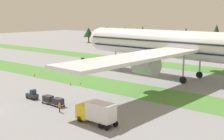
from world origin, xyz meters
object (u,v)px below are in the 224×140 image
object	(u,v)px
airliner	(184,45)
taxiway_marker_3	(165,99)
baggage_tug	(32,95)
taxiway_marker_2	(81,83)
catering_truck	(97,112)
cargo_dolly_second	(58,102)
cargo_dolly_lead	(48,99)
taxiway_marker_1	(35,75)
taxiway_marker_0	(70,84)
ground_crew_marshaller	(60,107)
pushback_tractor	(83,61)

from	to	relation	value
airliner	taxiway_marker_3	bearing A→B (deg)	-159.72
baggage_tug	taxiway_marker_2	size ratio (longest dim) A/B	5.31
catering_truck	taxiway_marker_3	world-z (taller)	catering_truck
cargo_dolly_second	airliner	bearing A→B (deg)	-10.61
cargo_dolly_lead	cargo_dolly_second	xyz separation A→B (m)	(2.90, -0.03, 0.00)
cargo_dolly_second	taxiway_marker_1	size ratio (longest dim) A/B	3.35
taxiway_marker_2	taxiway_marker_3	bearing A→B (deg)	0.35
taxiway_marker_1	airliner	bearing A→B (deg)	33.28
cargo_dolly_second	taxiway_marker_2	distance (m)	18.16
catering_truck	taxiway_marker_1	world-z (taller)	catering_truck
catering_truck	taxiway_marker_3	distance (m)	18.03
catering_truck	taxiway_marker_0	distance (m)	27.23
taxiway_marker_3	ground_crew_marshaller	bearing A→B (deg)	-121.51
ground_crew_marshaller	taxiway_marker_1	distance (m)	33.47
ground_crew_marshaller	taxiway_marker_0	distance (m)	20.45
ground_crew_marshaller	taxiway_marker_2	bearing A→B (deg)	160.79
catering_truck	pushback_tractor	bearing A→B (deg)	46.86
cargo_dolly_lead	taxiway_marker_0	xyz separation A→B (m)	(-7.87, 13.16, -0.60)
airliner	taxiway_marker_1	distance (m)	41.07
airliner	ground_crew_marshaller	xyz separation A→B (m)	(-4.43, -38.50, -8.08)
cargo_dolly_second	taxiway_marker_3	size ratio (longest dim) A/B	3.24
airliner	cargo_dolly_second	world-z (taller)	airliner
pushback_tractor	taxiway_marker_0	size ratio (longest dim) A/B	4.18
taxiway_marker_1	taxiway_marker_3	xyz separation A→B (m)	(39.96, 1.20, 0.01)
cargo_dolly_second	taxiway_marker_0	xyz separation A→B (m)	(-10.77, 13.19, -0.60)
cargo_dolly_lead	taxiway_marker_2	distance (m)	16.79
baggage_tug	taxiway_marker_3	bearing A→B (deg)	-53.70
cargo_dolly_lead	taxiway_marker_3	xyz separation A→B (m)	(16.52, 15.53, -0.58)
cargo_dolly_lead	pushback_tractor	distance (m)	47.81
cargo_dolly_lead	ground_crew_marshaller	xyz separation A→B (m)	(5.69, -2.13, 0.03)
baggage_tug	ground_crew_marshaller	distance (m)	10.94
catering_truck	taxiway_marker_0	bearing A→B (deg)	55.80
taxiway_marker_3	taxiway_marker_2	bearing A→B (deg)	-179.65
pushback_tractor	taxiway_marker_3	size ratio (longest dim) A/B	3.90
cargo_dolly_second	taxiway_marker_3	bearing A→B (deg)	-40.59
catering_truck	ground_crew_marshaller	size ratio (longest dim) A/B	4.01
baggage_tug	cargo_dolly_lead	xyz separation A→B (m)	(5.02, -0.05, 0.10)
baggage_tug	cargo_dolly_second	size ratio (longest dim) A/B	1.18
taxiway_marker_1	ground_crew_marshaller	bearing A→B (deg)	-29.48
cargo_dolly_second	catering_truck	size ratio (longest dim) A/B	0.32
taxiway_marker_3	taxiway_marker_0	bearing A→B (deg)	-174.45
ground_crew_marshaller	taxiway_marker_3	distance (m)	20.73
pushback_tractor	taxiway_marker_2	world-z (taller)	pushback_tractor
taxiway_marker_3	cargo_dolly_lead	bearing A→B (deg)	-136.76
baggage_tug	pushback_tractor	xyz separation A→B (m)	(-23.30, 38.46, 0.00)
cargo_dolly_lead	taxiway_marker_1	size ratio (longest dim) A/B	3.35
cargo_dolly_lead	taxiway_marker_2	xyz separation A→B (m)	(-6.67, 15.39, -0.67)
baggage_tug	ground_crew_marshaller	xyz separation A→B (m)	(10.71, -2.19, 0.13)
cargo_dolly_lead	taxiway_marker_0	size ratio (longest dim) A/B	3.47
cargo_dolly_second	pushback_tractor	xyz separation A→B (m)	(-31.23, 38.54, -0.10)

